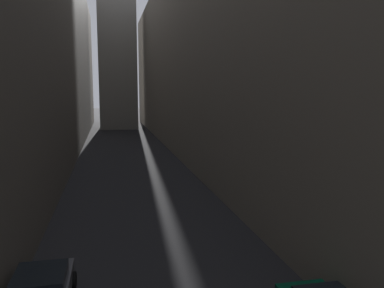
{
  "coord_description": "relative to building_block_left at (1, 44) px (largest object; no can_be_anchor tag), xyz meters",
  "views": [
    {
      "loc": [
        -1.96,
        5.62,
        7.57
      ],
      "look_at": [
        0.0,
        14.89,
        6.28
      ],
      "focal_mm": 36.87,
      "sensor_mm": 36.0,
      "label": 1
    }
  ],
  "objects": [
    {
      "name": "building_block_left",
      "position": [
        0.0,
        0.0,
        0.0
      ],
      "size": [
        14.1,
        108.0,
        24.57
      ],
      "primitive_type": "cube",
      "color": "#60594F",
      "rests_on": "ground"
    },
    {
      "name": "building_block_right",
      "position": [
        23.57,
        0.0,
        -0.54
      ],
      "size": [
        11.04,
        108.0,
        23.49
      ],
      "primitive_type": "cube",
      "color": "gray",
      "rests_on": "ground"
    },
    {
      "name": "ground_plane",
      "position": [
        12.55,
        -2.0,
        -12.28
      ],
      "size": [
        264.0,
        264.0,
        0.0
      ],
      "primitive_type": "plane",
      "color": "#232326"
    }
  ]
}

